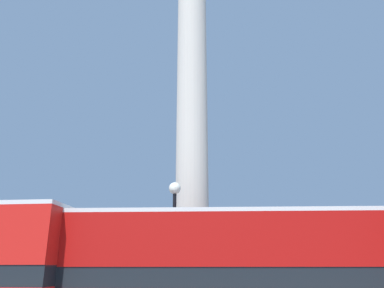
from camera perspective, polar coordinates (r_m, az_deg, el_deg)
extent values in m
cube|color=beige|center=(17.04, 0.00, -20.94)|extent=(3.17, 3.17, 1.24)
cube|color=beige|center=(17.03, 0.00, -16.78)|extent=(1.94, 1.94, 1.24)
cylinder|color=beige|center=(19.17, 0.00, 8.84)|extent=(1.52, 1.52, 15.35)
cube|color=black|center=(11.92, -0.93, -19.56)|extent=(11.48, 2.75, 0.55)
cube|color=#A80F0C|center=(11.95, -0.91, -14.64)|extent=(11.49, 2.80, 1.50)
cube|color=silver|center=(12.03, -0.89, -10.79)|extent=(11.49, 2.80, 0.12)
cylinder|color=black|center=(14.47, -2.81, -18.10)|extent=(0.14, 0.14, 5.35)
sphere|color=white|center=(14.78, -2.64, -6.75)|extent=(0.47, 0.47, 0.47)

